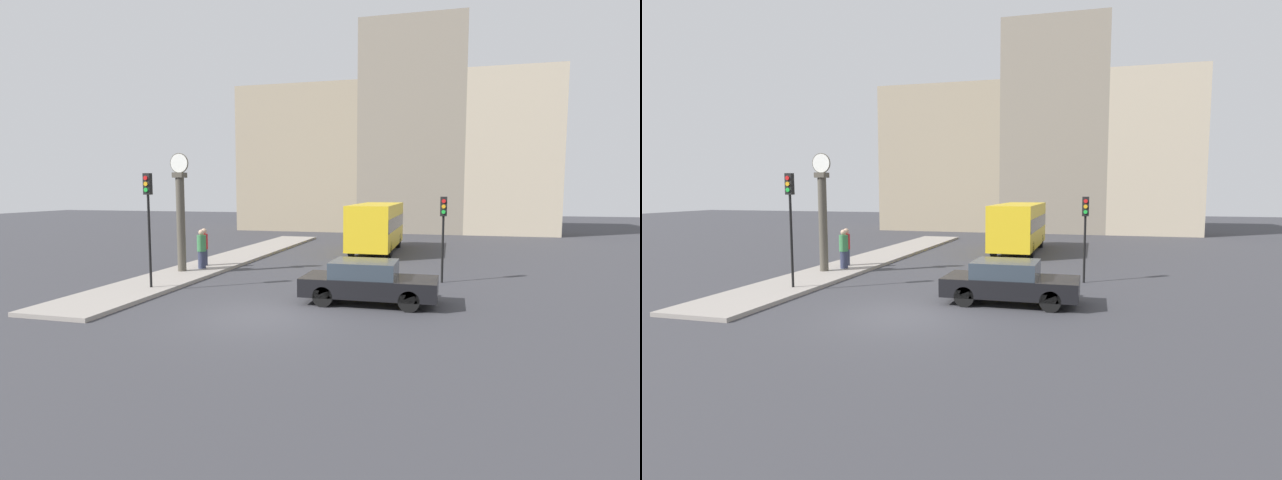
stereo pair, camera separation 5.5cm
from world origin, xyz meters
The scene contains 10 objects.
ground_plane centered at (0.00, 0.00, 0.00)m, with size 120.00×120.00×0.00m, color #38383D.
sidewalk_corner centered at (-5.81, 10.10, 0.07)m, with size 2.63×24.20×0.14m, color gray.
building_row centered at (0.28, 30.29, 7.30)m, with size 26.70×5.00×17.44m.
sedan_car centered at (2.66, 2.40, 0.70)m, with size 4.31×1.88×1.38m.
bus_distant centered at (0.98, 15.66, 1.60)m, with size 2.34×7.82×2.81m.
traffic_light_near centered at (-5.28, 2.34, 3.06)m, with size 0.26×0.24×4.11m.
traffic_light_far centered at (4.91, 6.69, 2.44)m, with size 0.26×0.24×3.39m.
street_clock centered at (-6.08, 5.87, 2.57)m, with size 0.85×0.47×5.07m.
pedestrian_green_hoodie centered at (-5.57, 6.72, 1.00)m, with size 0.40×0.40×1.75m.
pedestrian_red_top centered at (-5.88, 7.54, 1.02)m, with size 0.34×0.34×1.73m.
Camera 1 is at (5.21, -13.34, 3.70)m, focal length 28.00 mm.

